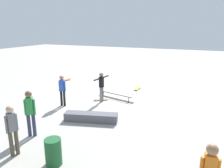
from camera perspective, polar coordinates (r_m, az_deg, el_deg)
ground_plane at (r=12.13m, az=-1.45°, el=-4.02°), size 60.00×60.00×0.00m
grind_rail at (r=12.09m, az=0.96°, el=-3.42°), size 2.34×0.76×0.31m
skate_ledge at (r=9.39m, az=-5.59°, el=-8.73°), size 2.33×1.11×0.36m
skater_main at (r=11.46m, az=-2.81°, el=-0.26°), size 0.27×1.30×1.61m
skateboard_main at (r=11.93m, az=-2.94°, el=-3.99°), size 0.78×0.61×0.09m
bystander_blue_shirt at (r=11.14m, az=-13.07°, el=-1.28°), size 0.37×0.23×1.60m
bystander_green_shirt at (r=8.36m, az=-20.93°, el=-6.75°), size 0.37×0.30×1.75m
bystander_grey_shirt at (r=7.39m, az=-25.02°, el=-10.50°), size 0.27×0.37×1.66m
loose_skateboard_yellow at (r=14.06m, az=6.77°, el=-1.12°), size 0.27×0.80×0.09m
loose_skateboard_orange at (r=16.64m, az=-11.97°, el=1.17°), size 0.40×0.82×0.09m
trash_bin at (r=6.79m, az=-15.32°, el=-16.99°), size 0.48×0.48×0.81m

